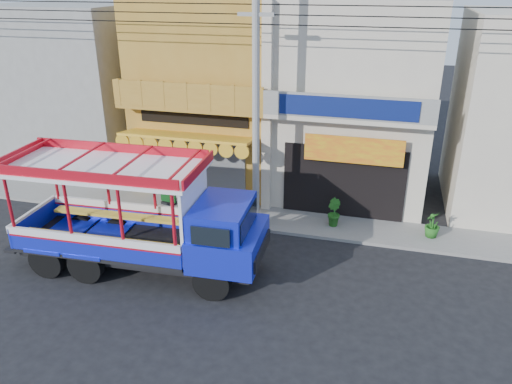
% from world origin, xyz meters
% --- Properties ---
extents(ground, '(90.00, 90.00, 0.00)m').
position_xyz_m(ground, '(0.00, 0.00, 0.00)').
color(ground, black).
rests_on(ground, ground).
extents(sidewalk, '(30.00, 2.00, 0.12)m').
position_xyz_m(sidewalk, '(0.00, 4.00, 0.06)').
color(sidewalk, slate).
rests_on(sidewalk, ground).
extents(shophouse_left, '(6.00, 7.50, 8.24)m').
position_xyz_m(shophouse_left, '(-4.00, 7.96, 4.11)').
color(shophouse_left, '#A67525').
rests_on(shophouse_left, ground).
extents(shophouse_right, '(6.00, 6.75, 8.24)m').
position_xyz_m(shophouse_right, '(2.00, 7.96, 4.11)').
color(shophouse_right, beige).
rests_on(shophouse_right, ground).
extents(party_pilaster, '(0.35, 0.30, 8.00)m').
position_xyz_m(party_pilaster, '(-1.00, 4.85, 4.00)').
color(party_pilaster, beige).
rests_on(party_pilaster, ground).
extents(filler_building_left, '(6.00, 6.00, 7.60)m').
position_xyz_m(filler_building_left, '(-11.00, 8.00, 3.80)').
color(filler_building_left, gray).
rests_on(filler_building_left, ground).
extents(utility_pole, '(28.00, 0.26, 9.00)m').
position_xyz_m(utility_pole, '(-0.85, 3.30, 5.03)').
color(utility_pole, gray).
rests_on(utility_pole, ground).
extents(songthaew_truck, '(8.17, 3.00, 3.76)m').
position_xyz_m(songthaew_truck, '(-3.23, -0.42, 1.81)').
color(songthaew_truck, black).
rests_on(songthaew_truck, ground).
extents(green_sign, '(0.68, 0.39, 1.04)m').
position_xyz_m(green_sign, '(-4.95, 4.16, 0.56)').
color(green_sign, black).
rests_on(green_sign, sidewalk).
extents(potted_plant_b, '(0.68, 0.72, 1.03)m').
position_xyz_m(potted_plant_b, '(1.79, 4.04, 0.63)').
color(potted_plant_b, '#22611B').
rests_on(potted_plant_b, sidewalk).
extents(potted_plant_c, '(0.73, 0.73, 0.97)m').
position_xyz_m(potted_plant_c, '(5.31, 4.04, 0.60)').
color(potted_plant_c, '#22611B').
rests_on(potted_plant_c, sidewalk).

